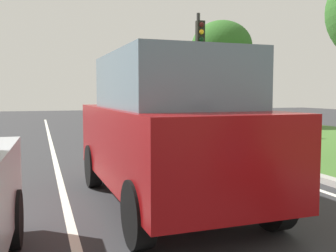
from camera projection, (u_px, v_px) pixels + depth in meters
ground_plane at (81, 156)px, 10.73m from camera, size 60.00×60.00×0.00m
lane_line_center at (54, 157)px, 10.52m from camera, size 0.12×32.00×0.01m
lane_line_right_edge at (202, 150)px, 11.85m from camera, size 0.12×32.00×0.01m
grass_verge_right at (334, 143)px, 13.38m from camera, size 9.00×48.00×0.06m
curb_right at (217, 147)px, 12.00m from camera, size 0.24×48.00×0.12m
car_suv_ahead at (167, 129)px, 5.92m from camera, size 2.08×4.55×2.28m
traffic_light_near_right at (199, 54)px, 15.64m from camera, size 0.32×0.50×4.90m
tree_roadside_far at (222, 47)px, 20.45m from camera, size 3.16×3.16×5.49m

